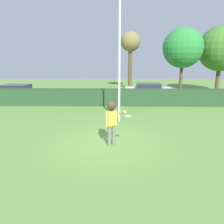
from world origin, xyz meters
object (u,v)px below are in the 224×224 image
bare_elm_tree (130,43)px  parked_car_blue (16,91)px  person (112,118)px  lamppost (119,51)px  parked_car_white (148,89)px  maple_tree (221,49)px  willow_tree (183,48)px  frisbee (128,116)px

bare_elm_tree → parked_car_blue: bearing=-145.8°
person → lamppost: bearing=84.9°
parked_car_white → maple_tree: maple_tree is taller
parked_car_white → person: bearing=-104.3°
willow_tree → parked_car_blue: bearing=-170.9°
bare_elm_tree → maple_tree: 9.18m
parked_car_white → bare_elm_tree: 7.24m
person → bare_elm_tree: bare_elm_tree is taller
frisbee → willow_tree: size_ratio=0.04×
lamppost → maple_tree: 14.84m
parked_car_blue → maple_tree: (18.82, 3.96, 3.66)m
lamppost → parked_car_white: size_ratio=1.62×
parked_car_white → willow_tree: willow_tree is taller
frisbee → maple_tree: maple_tree is taller
parked_car_white → lamppost: bearing=-108.2°
frisbee → lamppost: size_ratio=0.03×
bare_elm_tree → maple_tree: maple_tree is taller
person → parked_car_blue: size_ratio=0.41×
person → lamppost: lamppost is taller
parked_car_white → maple_tree: (7.28, 2.67, 3.66)m
person → willow_tree: bearing=64.5°
parked_car_blue → frisbee: bearing=-50.3°
frisbee → willow_tree: 14.80m
person → maple_tree: 18.17m
frisbee → maple_tree: bearing=57.1°
frisbee → bare_elm_tree: size_ratio=0.04×
parked_car_blue → bare_elm_tree: bare_elm_tree is taller
parked_car_white → bare_elm_tree: (-1.38, 5.62, 4.36)m
parked_car_blue → willow_tree: bearing=9.1°
bare_elm_tree → willow_tree: bare_elm_tree is taller
person → willow_tree: (6.20, 13.01, 3.21)m
parked_car_white → frisbee: bearing=-101.1°
parked_car_blue → parked_car_white: (11.54, 1.29, 0.00)m
person → maple_tree: maple_tree is taller
lamppost → parked_car_white: bearing=71.8°
bare_elm_tree → willow_tree: bearing=-45.1°
lamppost → maple_tree: bearing=47.6°
frisbee → willow_tree: bearing=67.4°
frisbee → parked_car_blue: bearing=129.7°
willow_tree → parked_car_white: bearing=-161.4°
bare_elm_tree → frisbee: bearing=-93.3°
willow_tree → bare_elm_tree: bearing=134.9°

